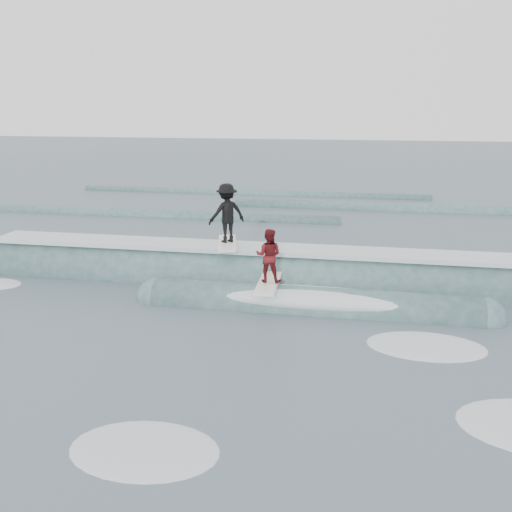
# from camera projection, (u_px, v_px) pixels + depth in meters

# --- Properties ---
(ground) EXTENTS (160.00, 160.00, 0.00)m
(ground) POSITION_uv_depth(u_px,v_px,m) (230.00, 333.00, 14.06)
(ground) COLOR #40535E
(ground) RESTS_ON ground
(breaking_wave) EXTENTS (23.44, 3.86, 2.16)m
(breaking_wave) POSITION_uv_depth(u_px,v_px,m) (270.00, 284.00, 17.75)
(breaking_wave) COLOR #325555
(breaking_wave) RESTS_ON ground
(surfer_black) EXTENTS (1.37, 2.07, 1.95)m
(surfer_black) POSITION_uv_depth(u_px,v_px,m) (227.00, 215.00, 17.85)
(surfer_black) COLOR white
(surfer_black) RESTS_ON ground
(surfer_red) EXTENTS (0.74, 2.02, 1.59)m
(surfer_red) POSITION_uv_depth(u_px,v_px,m) (269.00, 260.00, 15.65)
(surfer_red) COLOR white
(surfer_red) RESTS_ON ground
(whitewater) EXTENTS (16.81, 8.88, 0.10)m
(whitewater) POSITION_uv_depth(u_px,v_px,m) (308.00, 377.00, 11.80)
(whitewater) COLOR white
(whitewater) RESTS_ON ground
(far_swells) EXTENTS (37.99, 8.65, 0.80)m
(far_swells) POSITION_uv_depth(u_px,v_px,m) (290.00, 208.00, 30.97)
(far_swells) COLOR #325555
(far_swells) RESTS_ON ground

